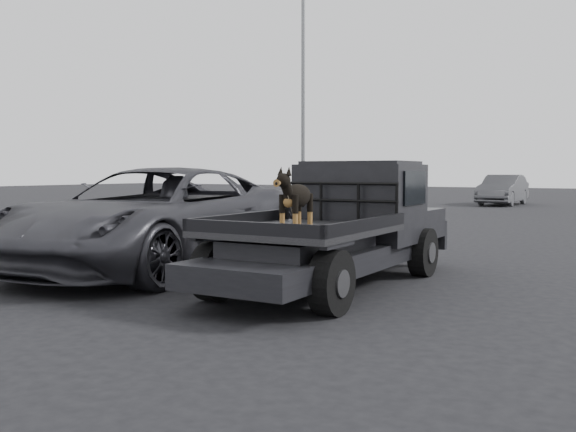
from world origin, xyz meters
The scene contains 8 objects.
ground centered at (0.00, 0.00, 0.00)m, with size 120.00×120.00×0.00m, color black.
flatbed_ute centered at (-0.71, 1.31, 0.46)m, with size 2.00×5.40×0.92m, color black, non-canonical shape.
ute_cab centered at (-0.71, 2.26, 1.36)m, with size 1.72×1.30×0.88m, color black, non-canonical shape.
headache_rack centered at (-0.71, 1.51, 1.20)m, with size 1.80×0.08×0.55m, color black, non-canonical shape.
dog centered at (-0.48, -0.17, 1.29)m, with size 0.32×0.60×0.74m, color black, non-canonical shape.
parked_suv centered at (-4.05, 1.31, 0.86)m, with size 2.84×6.17×1.71m, color #323238.
distant_car_a centered at (-3.48, 25.49, 0.74)m, with size 1.56×4.49×1.48m, color #454549.
floodlight_near centered at (-11.51, 19.82, 7.85)m, with size 1.08×0.28×14.49m.
Camera 1 is at (3.35, -6.87, 1.65)m, focal length 40.00 mm.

